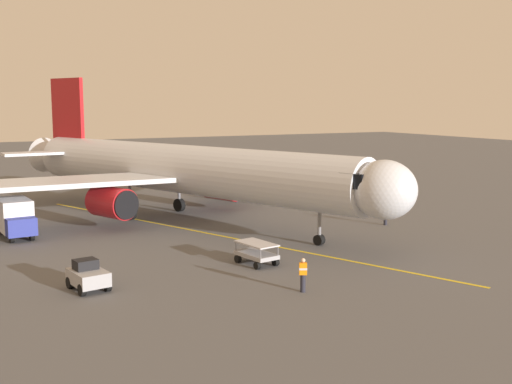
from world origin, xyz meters
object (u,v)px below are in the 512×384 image
object	(u,v)px
ground_crew_marshaller	(303,274)
box_truck_rear_apron	(15,217)
ground_crew_wing_walker	(386,214)
ground_crew_loader	(236,193)
baggage_cart_portside	(257,253)
airplane	(177,170)
tug_near_nose	(88,276)

from	to	relation	value
ground_crew_marshaller	box_truck_rear_apron	distance (m)	22.88
ground_crew_wing_walker	ground_crew_loader	world-z (taller)	same
baggage_cart_portside	box_truck_rear_apron	distance (m)	18.28
airplane	ground_crew_loader	distance (m)	10.23
ground_crew_wing_walker	baggage_cart_portside	distance (m)	15.26
ground_crew_wing_walker	baggage_cart_portside	world-z (taller)	ground_crew_wing_walker
airplane	ground_crew_marshaller	size ratio (longest dim) A/B	22.62
ground_crew_loader	box_truck_rear_apron	bearing A→B (deg)	18.39
ground_crew_marshaller	ground_crew_loader	bearing A→B (deg)	-108.93
ground_crew_marshaller	ground_crew_loader	distance (m)	28.29
tug_near_nose	box_truck_rear_apron	world-z (taller)	box_truck_rear_apron
box_truck_rear_apron	ground_crew_wing_walker	bearing A→B (deg)	161.80
tug_near_nose	box_truck_rear_apron	xyz separation A→B (m)	(1.69, -14.78, 0.68)
ground_crew_marshaller	baggage_cart_portside	world-z (taller)	ground_crew_marshaller
airplane	ground_crew_marshaller	bearing A→B (deg)	86.56
box_truck_rear_apron	airplane	bearing A→B (deg)	-175.27
ground_crew_loader	ground_crew_marshaller	bearing A→B (deg)	71.07
ground_crew_marshaller	ground_crew_loader	xyz separation A→B (m)	(-9.17, -26.76, 0.00)
ground_crew_wing_walker	box_truck_rear_apron	world-z (taller)	box_truck_rear_apron
airplane	tug_near_nose	size ratio (longest dim) A/B	15.39
tug_near_nose	baggage_cart_portside	world-z (taller)	tug_near_nose
ground_crew_marshaller	baggage_cart_portside	bearing A→B (deg)	-94.27
tug_near_nose	airplane	bearing A→B (deg)	-123.86
ground_crew_loader	tug_near_nose	bearing A→B (deg)	49.27
airplane	ground_crew_wing_walker	distance (m)	16.56
ground_crew_loader	tug_near_nose	size ratio (longest dim) A/B	0.68
ground_crew_loader	ground_crew_wing_walker	bearing A→B (deg)	109.51
ground_crew_marshaller	tug_near_nose	distance (m)	10.72
baggage_cart_portside	box_truck_rear_apron	world-z (taller)	box_truck_rear_apron
ground_crew_marshaller	ground_crew_wing_walker	bearing A→B (deg)	-141.29
tug_near_nose	box_truck_rear_apron	size ratio (longest dim) A/B	0.53
ground_crew_wing_walker	ground_crew_loader	bearing A→B (deg)	-70.49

